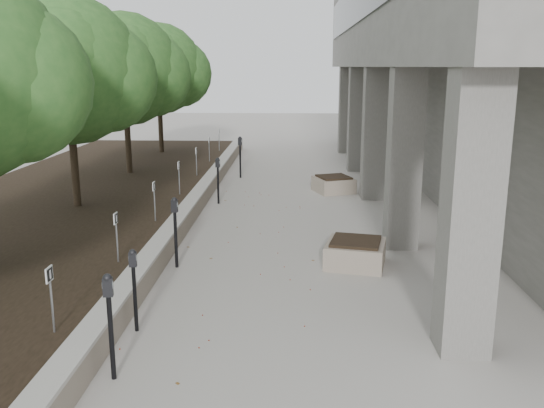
# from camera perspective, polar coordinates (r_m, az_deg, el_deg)

# --- Properties ---
(ground) EXTENTS (90.00, 90.00, 0.00)m
(ground) POSITION_cam_1_polar(r_m,az_deg,el_deg) (7.98, -5.31, -16.83)
(ground) COLOR #ABA59D
(ground) RESTS_ON ground
(retaining_wall) EXTENTS (0.39, 26.00, 0.50)m
(retaining_wall) POSITION_cam_1_polar(r_m,az_deg,el_deg) (16.52, -7.57, 0.07)
(retaining_wall) COLOR #A0917F
(retaining_wall) RESTS_ON ground
(planting_bed) EXTENTS (7.00, 26.00, 0.40)m
(planting_bed) POSITION_cam_1_polar(r_m,az_deg,el_deg) (17.53, -19.49, 0.02)
(planting_bed) COLOR #2D2116
(planting_bed) RESTS_ON ground
(crabapple_tree_3) EXTENTS (4.60, 4.00, 5.44)m
(crabapple_tree_3) POSITION_cam_1_polar(r_m,az_deg,el_deg) (15.95, -19.26, 9.42)
(crabapple_tree_3) COLOR #2D6125
(crabapple_tree_3) RESTS_ON planting_bed
(crabapple_tree_4) EXTENTS (4.60, 4.00, 5.44)m
(crabapple_tree_4) POSITION_cam_1_polar(r_m,az_deg,el_deg) (20.68, -14.21, 10.48)
(crabapple_tree_4) COLOR #2D6125
(crabapple_tree_4) RESTS_ON planting_bed
(crabapple_tree_5) EXTENTS (4.60, 4.00, 5.44)m
(crabapple_tree_5) POSITION_cam_1_polar(r_m,az_deg,el_deg) (25.52, -11.04, 11.10)
(crabapple_tree_5) COLOR #2D6125
(crabapple_tree_5) RESTS_ON planting_bed
(parking_sign_2) EXTENTS (0.04, 0.22, 0.96)m
(parking_sign_2) POSITION_cam_1_polar(r_m,az_deg,el_deg) (8.64, -20.82, -8.79)
(parking_sign_2) COLOR black
(parking_sign_2) RESTS_ON planting_bed
(parking_sign_3) EXTENTS (0.04, 0.22, 0.96)m
(parking_sign_3) POSITION_cam_1_polar(r_m,az_deg,el_deg) (11.30, -14.99, -3.20)
(parking_sign_3) COLOR black
(parking_sign_3) RESTS_ON planting_bed
(parking_sign_4) EXTENTS (0.04, 0.22, 0.96)m
(parking_sign_4) POSITION_cam_1_polar(r_m,az_deg,el_deg) (14.10, -11.45, 0.25)
(parking_sign_4) COLOR black
(parking_sign_4) RESTS_ON planting_bed
(parking_sign_5) EXTENTS (0.04, 0.22, 0.96)m
(parking_sign_5) POSITION_cam_1_polar(r_m,az_deg,el_deg) (16.96, -9.10, 2.54)
(parking_sign_5) COLOR black
(parking_sign_5) RESTS_ON planting_bed
(parking_sign_6) EXTENTS (0.04, 0.22, 0.96)m
(parking_sign_6) POSITION_cam_1_polar(r_m,az_deg,el_deg) (19.87, -7.43, 4.16)
(parking_sign_6) COLOR black
(parking_sign_6) RESTS_ON planting_bed
(parking_sign_7) EXTENTS (0.04, 0.22, 0.96)m
(parking_sign_7) POSITION_cam_1_polar(r_m,az_deg,el_deg) (22.80, -6.18, 5.37)
(parking_sign_7) COLOR black
(parking_sign_7) RESTS_ON planting_bed
(parking_sign_8) EXTENTS (0.04, 0.22, 0.96)m
(parking_sign_8) POSITION_cam_1_polar(r_m,az_deg,el_deg) (25.75, -5.22, 6.30)
(parking_sign_8) COLOR black
(parking_sign_8) RESTS_ON planting_bed
(parking_meter_1) EXTENTS (0.16, 0.13, 1.47)m
(parking_meter_1) POSITION_cam_1_polar(r_m,az_deg,el_deg) (7.92, -15.56, -11.57)
(parking_meter_1) COLOR black
(parking_meter_1) RESTS_ON ground
(parking_meter_2) EXTENTS (0.14, 0.10, 1.33)m
(parking_meter_2) POSITION_cam_1_polar(r_m,az_deg,el_deg) (9.22, -13.34, -8.27)
(parking_meter_2) COLOR black
(parking_meter_2) RESTS_ON ground
(parking_meter_3) EXTENTS (0.16, 0.12, 1.47)m
(parking_meter_3) POSITION_cam_1_polar(r_m,az_deg,el_deg) (11.91, -9.45, -2.79)
(parking_meter_3) COLOR black
(parking_meter_3) RESTS_ON ground
(parking_meter_4) EXTENTS (0.16, 0.13, 1.40)m
(parking_meter_4) POSITION_cam_1_polar(r_m,az_deg,el_deg) (17.34, -5.32, 2.29)
(parking_meter_4) COLOR black
(parking_meter_4) RESTS_ON ground
(parking_meter_5) EXTENTS (0.18, 0.15, 1.53)m
(parking_meter_5) POSITION_cam_1_polar(r_m,az_deg,el_deg) (21.41, -3.14, 4.61)
(parking_meter_5) COLOR black
(parking_meter_5) RESTS_ON ground
(planter_front) EXTENTS (1.39, 1.39, 0.54)m
(planter_front) POSITION_cam_1_polar(r_m,az_deg,el_deg) (12.12, 8.19, -4.74)
(planter_front) COLOR #A0917F
(planter_front) RESTS_ON ground
(planter_back) EXTENTS (1.45, 1.45, 0.53)m
(planter_back) POSITION_cam_1_polar(r_m,az_deg,el_deg) (19.10, 6.07, 1.96)
(planter_back) COLOR #A0917F
(planter_back) RESTS_ON ground
(berry_scatter) EXTENTS (3.30, 14.10, 0.02)m
(berry_scatter) POSITION_cam_1_polar(r_m,az_deg,el_deg) (12.54, -2.80, -5.26)
(berry_scatter) COLOR maroon
(berry_scatter) RESTS_ON ground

